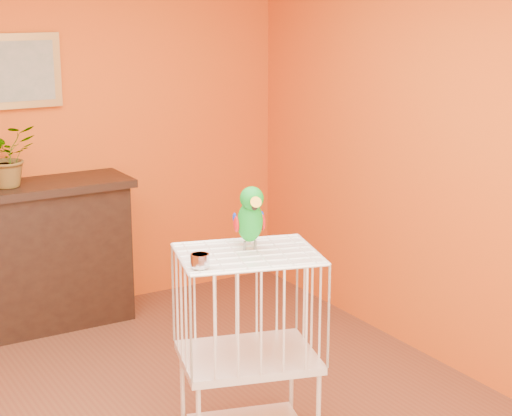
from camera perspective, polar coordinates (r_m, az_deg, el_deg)
room_shell at (r=3.93m, az=-7.03°, el=4.10°), size 4.50×4.50×4.50m
console_cabinet at (r=6.03m, az=-14.66°, el=-3.18°), size 1.37×0.49×1.02m
potted_plant at (r=5.90m, az=-16.42°, el=3.01°), size 0.44×0.47×0.32m
framed_picture at (r=5.99m, az=-15.76°, el=8.77°), size 0.62×0.04×0.50m
birdcage at (r=4.34m, az=-0.54°, el=-9.28°), size 0.78×0.68×1.03m
feed_cup at (r=3.95m, az=-3.76°, el=-3.51°), size 0.09×0.09×0.06m
parrot at (r=4.18m, az=-0.40°, el=-0.61°), size 0.17×0.30×0.33m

